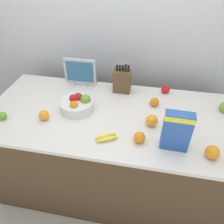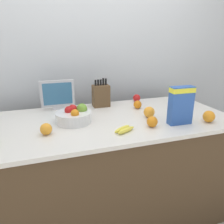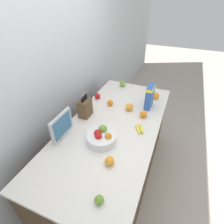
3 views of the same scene
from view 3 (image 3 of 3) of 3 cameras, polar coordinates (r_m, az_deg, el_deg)
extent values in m
plane|color=#B2A899|center=(2.54, 0.25, -20.33)|extent=(14.00, 14.00, 0.00)
cube|color=silver|center=(1.96, -18.64, 9.61)|extent=(9.00, 0.06, 2.60)
cube|color=#4C3823|center=(2.19, 0.28, -13.79)|extent=(1.98, 0.90, 0.88)
cube|color=silver|center=(1.86, 0.32, -4.58)|extent=(2.01, 0.93, 0.03)
cube|color=brown|center=(1.95, -8.78, 1.25)|extent=(0.15, 0.11, 0.20)
cylinder|color=black|center=(1.85, -9.87, 3.72)|extent=(0.02, 0.02, 0.05)
cube|color=silver|center=(1.83, -9.99, 4.78)|extent=(0.01, 0.00, 0.03)
cylinder|color=black|center=(1.87, -9.49, 4.10)|extent=(0.02, 0.02, 0.05)
cube|color=silver|center=(1.85, -9.62, 5.23)|extent=(0.01, 0.00, 0.03)
cylinder|color=black|center=(1.88, -9.12, 4.47)|extent=(0.02, 0.02, 0.05)
cube|color=silver|center=(1.86, -9.25, 5.63)|extent=(0.01, 0.00, 0.03)
cylinder|color=black|center=(1.90, -8.77, 4.97)|extent=(0.02, 0.02, 0.07)
cube|color=silver|center=(1.88, -8.89, 6.11)|extent=(0.01, 0.00, 0.02)
cylinder|color=black|center=(1.92, -8.41, 5.26)|extent=(0.02, 0.02, 0.06)
cube|color=silver|center=(1.90, -8.52, 6.44)|extent=(0.01, 0.00, 0.03)
cube|color=#B7B7BC|center=(1.77, -15.45, -7.55)|extent=(0.10, 0.03, 0.03)
cube|color=#B7B7BC|center=(1.68, -16.15, -4.22)|extent=(0.30, 0.02, 0.24)
cube|color=#33668C|center=(1.68, -15.77, -4.34)|extent=(0.25, 0.00, 0.19)
cube|color=#2D56A8|center=(2.10, 12.14, 4.84)|extent=(0.18, 0.07, 0.28)
cube|color=yellow|center=(2.05, 12.54, 7.66)|extent=(0.18, 0.08, 0.04)
cylinder|color=silver|center=(1.64, -3.45, -8.67)|extent=(0.27, 0.27, 0.08)
sphere|color=#6B9E33|center=(1.66, -3.04, -5.57)|extent=(0.08, 0.08, 0.08)
sphere|color=red|center=(1.62, -4.72, -6.87)|extent=(0.07, 0.07, 0.07)
sphere|color=red|center=(1.59, -4.49, -7.88)|extent=(0.06, 0.06, 0.06)
sphere|color=orange|center=(1.59, -1.21, -7.92)|extent=(0.06, 0.06, 0.06)
ellipsoid|color=yellow|center=(1.81, 9.55, -5.33)|extent=(0.16, 0.10, 0.03)
ellipsoid|color=yellow|center=(1.80, 8.50, -5.42)|extent=(0.15, 0.11, 0.03)
sphere|color=#6B9E33|center=(1.30, -4.21, -26.67)|extent=(0.06, 0.06, 0.06)
sphere|color=red|center=(2.29, -4.80, 5.20)|extent=(0.07, 0.07, 0.07)
sphere|color=#6B9E33|center=(2.60, 3.51, 9.23)|extent=(0.08, 0.08, 0.08)
sphere|color=orange|center=(2.35, 14.05, 5.23)|extent=(0.09, 0.09, 0.09)
sphere|color=orange|center=(1.47, -0.82, -15.72)|extent=(0.08, 0.08, 0.08)
sphere|color=orange|center=(2.06, 5.66, 1.63)|extent=(0.09, 0.09, 0.09)
sphere|color=orange|center=(2.14, -0.62, 3.00)|extent=(0.07, 0.07, 0.07)
sphere|color=orange|center=(1.97, 10.23, -0.75)|extent=(0.08, 0.08, 0.08)
camera|label=1|loc=(1.79, 52.73, 19.84)|focal=35.00mm
camera|label=2|loc=(1.46, 63.14, -9.48)|focal=35.00mm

